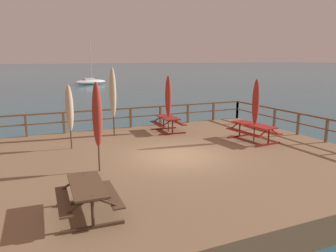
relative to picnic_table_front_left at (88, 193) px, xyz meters
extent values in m
plane|color=#2D5B6B|center=(4.08, 3.53, -1.38)|extent=(600.00, 600.00, 0.00)
cube|color=#846647|center=(4.08, 3.53, -0.97)|extent=(14.19, 11.92, 0.83)
cube|color=brown|center=(4.08, 9.34, 0.50)|extent=(13.89, 0.09, 0.08)
cube|color=brown|center=(4.08, 9.34, 0.02)|extent=(13.89, 0.07, 0.06)
cube|color=brown|center=(-1.13, 9.34, -0.03)|extent=(0.10, 0.10, 1.05)
cube|color=brown|center=(0.60, 9.34, -0.03)|extent=(0.10, 0.10, 1.05)
cube|color=brown|center=(2.34, 9.34, -0.03)|extent=(0.10, 0.10, 1.05)
cube|color=brown|center=(4.08, 9.34, -0.03)|extent=(0.10, 0.10, 1.05)
cube|color=brown|center=(5.81, 9.34, -0.03)|extent=(0.10, 0.10, 1.05)
cube|color=brown|center=(7.55, 9.34, -0.03)|extent=(0.10, 0.10, 1.05)
cube|color=brown|center=(9.28, 9.34, -0.03)|extent=(0.10, 0.10, 1.05)
cube|color=brown|center=(11.02, 9.34, -0.03)|extent=(0.10, 0.10, 1.05)
cube|color=brown|center=(11.02, 3.53, 0.50)|extent=(0.09, 11.62, 0.08)
cube|color=brown|center=(11.02, 3.53, 0.02)|extent=(0.07, 11.62, 0.06)
cube|color=brown|center=(11.02, 2.70, -0.03)|extent=(0.10, 0.10, 1.05)
cube|color=brown|center=(11.02, 4.36, -0.03)|extent=(0.10, 0.10, 1.05)
cube|color=brown|center=(11.02, 6.02, -0.03)|extent=(0.10, 0.10, 1.05)
cube|color=brown|center=(11.02, 7.68, -0.03)|extent=(0.10, 0.10, 1.05)
cube|color=brown|center=(11.02, 9.34, -0.03)|extent=(0.10, 0.10, 1.05)
cube|color=brown|center=(0.00, 0.00, 0.19)|extent=(0.85, 1.82, 0.05)
cube|color=brown|center=(0.56, -0.03, -0.11)|extent=(0.37, 1.79, 0.04)
cube|color=brown|center=(-0.56, 0.03, -0.11)|extent=(0.37, 1.79, 0.04)
cube|color=#432F1F|center=(-0.03, -0.71, -0.52)|extent=(1.40, 0.15, 0.06)
cylinder|color=#432F1F|center=(-0.03, -0.71, -0.18)|extent=(0.07, 0.07, 0.74)
cylinder|color=#432F1F|center=(0.24, -0.72, 0.04)|extent=(0.63, 0.09, 0.37)
cylinder|color=#432F1F|center=(-0.31, -0.70, 0.04)|extent=(0.63, 0.09, 0.37)
cube|color=#432F1F|center=(0.03, 0.71, -0.52)|extent=(1.40, 0.15, 0.06)
cylinder|color=#432F1F|center=(0.03, 0.71, -0.18)|extent=(0.07, 0.07, 0.74)
cylinder|color=#432F1F|center=(0.31, 0.70, 0.04)|extent=(0.63, 0.09, 0.37)
cylinder|color=#432F1F|center=(-0.24, 0.72, 0.04)|extent=(0.63, 0.09, 0.37)
cube|color=maroon|center=(5.50, 7.59, 0.19)|extent=(0.87, 1.71, 0.05)
cube|color=maroon|center=(6.05, 7.55, -0.11)|extent=(0.39, 1.68, 0.04)
cube|color=maroon|center=(4.94, 7.63, -0.11)|extent=(0.39, 1.68, 0.04)
cube|color=maroon|center=(5.45, 6.94, -0.52)|extent=(1.40, 0.17, 0.06)
cylinder|color=maroon|center=(5.45, 6.94, -0.18)|extent=(0.07, 0.07, 0.74)
cylinder|color=maroon|center=(5.73, 6.92, 0.04)|extent=(0.63, 0.10, 0.37)
cylinder|color=maroon|center=(5.17, 6.96, 0.04)|extent=(0.63, 0.10, 0.37)
cube|color=maroon|center=(5.54, 8.24, -0.52)|extent=(1.40, 0.17, 0.06)
cylinder|color=maroon|center=(5.54, 8.24, -0.18)|extent=(0.07, 0.07, 0.74)
cylinder|color=maroon|center=(5.82, 8.22, 0.04)|extent=(0.63, 0.10, 0.37)
cylinder|color=maroon|center=(5.26, 8.26, 0.04)|extent=(0.63, 0.10, 0.37)
cube|color=maroon|center=(8.25, 4.26, 0.19)|extent=(0.96, 2.25, 0.05)
cube|color=maroon|center=(8.81, 4.32, -0.11)|extent=(0.48, 2.20, 0.04)
cube|color=maroon|center=(7.69, 4.21, -0.11)|extent=(0.48, 2.20, 0.04)
cube|color=maroon|center=(8.33, 3.36, -0.52)|extent=(1.40, 0.21, 0.06)
cylinder|color=maroon|center=(8.33, 3.36, -0.18)|extent=(0.07, 0.07, 0.74)
cylinder|color=maroon|center=(8.61, 3.38, 0.04)|extent=(0.63, 0.11, 0.37)
cylinder|color=maroon|center=(8.06, 3.33, 0.04)|extent=(0.63, 0.11, 0.37)
cube|color=maroon|center=(8.16, 5.17, -0.52)|extent=(1.40, 0.21, 0.06)
cylinder|color=maroon|center=(8.16, 5.17, -0.18)|extent=(0.07, 0.07, 0.74)
cylinder|color=maroon|center=(8.44, 5.20, 0.04)|extent=(0.63, 0.11, 0.37)
cylinder|color=maroon|center=(7.88, 5.15, 0.04)|extent=(0.63, 0.11, 0.37)
cylinder|color=#4C3828|center=(2.74, 7.81, 0.99)|extent=(0.06, 0.06, 3.09)
ellipsoid|color=#CCB793|center=(2.74, 7.81, 1.54)|extent=(0.32, 0.32, 2.35)
cylinder|color=#7A6E58|center=(2.74, 7.81, 1.36)|extent=(0.21, 0.21, 0.05)
cone|color=#4C3828|center=(2.74, 7.81, 2.60)|extent=(0.10, 0.10, 0.14)
cylinder|color=#4C3828|center=(5.50, 7.56, 0.79)|extent=(0.06, 0.06, 2.69)
ellipsoid|color=#A33328|center=(5.50, 7.56, 1.27)|extent=(0.32, 0.32, 2.05)
cylinder|color=maroon|center=(5.50, 7.56, 1.11)|extent=(0.21, 0.21, 0.05)
cone|color=#4C3828|center=(5.50, 7.56, 2.21)|extent=(0.10, 0.10, 0.14)
cylinder|color=#4C3828|center=(8.26, 4.22, 0.76)|extent=(0.06, 0.06, 2.63)
ellipsoid|color=#A33328|center=(8.26, 4.22, 1.23)|extent=(0.32, 0.32, 2.00)
cylinder|color=maroon|center=(8.26, 4.22, 1.08)|extent=(0.21, 0.21, 0.05)
cone|color=#4C3828|center=(8.26, 4.22, 2.15)|extent=(0.10, 0.10, 0.14)
cylinder|color=#4C3828|center=(0.52, 6.27, 0.70)|extent=(0.06, 0.06, 2.50)
ellipsoid|color=#CCB793|center=(0.52, 6.27, 1.14)|extent=(0.32, 0.32, 1.90)
cylinder|color=#7A6E58|center=(0.52, 6.27, 1.00)|extent=(0.21, 0.21, 0.05)
cone|color=#4C3828|center=(0.52, 6.27, 2.02)|extent=(0.10, 0.10, 0.14)
cylinder|color=#4C3828|center=(0.95, 3.03, 0.84)|extent=(0.06, 0.06, 2.79)
ellipsoid|color=#A33328|center=(0.95, 3.03, 1.34)|extent=(0.32, 0.32, 2.12)
cylinder|color=maroon|center=(0.95, 3.03, 1.18)|extent=(0.21, 0.21, 0.05)
cone|color=#4C3828|center=(0.95, 3.03, 2.31)|extent=(0.10, 0.10, 0.14)
ellipsoid|color=white|center=(10.18, 51.23, -0.93)|extent=(6.23, 3.41, 0.90)
cube|color=silver|center=(9.89, 51.14, -0.44)|extent=(2.05, 1.58, 0.36)
cylinder|color=silver|center=(10.46, 51.32, 2.84)|extent=(0.10, 0.10, 7.00)
camera|label=1|loc=(-1.27, -7.47, 3.12)|focal=35.38mm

